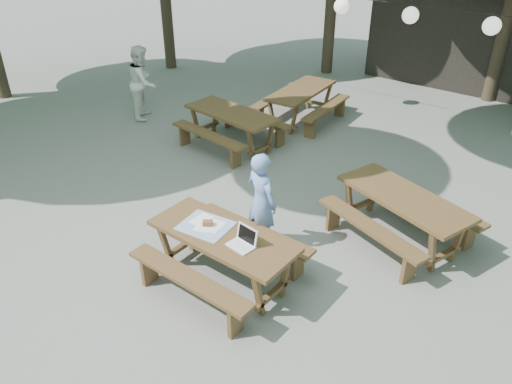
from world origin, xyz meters
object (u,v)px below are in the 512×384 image
Objects in this scene: picnic_table_nw at (232,128)px; second_person at (143,82)px; main_picnic_table at (223,256)px; woman at (262,202)px.

picnic_table_nw is 1.23× the size of second_person.
main_picnic_table and picnic_table_nw have the same top height.
main_picnic_table is 1.32× the size of woman.
woman is 0.91× the size of second_person.
woman is (2.59, -2.39, 0.37)m from picnic_table_nw.
main_picnic_table is at bearing 106.92° from woman.
second_person is at bearing -12.02° from woman.
picnic_table_nw is at bearing -126.02° from second_person.
woman is at bearing 94.60° from main_picnic_table.
second_person is at bearing 148.18° from main_picnic_table.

